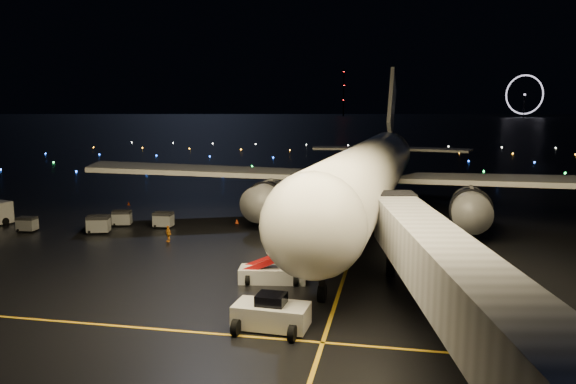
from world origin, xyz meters
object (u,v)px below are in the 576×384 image
crew_c (168,234)px  baggage_cart_0 (163,220)px  baggage_cart_2 (122,218)px  baggage_cart_3 (27,224)px  airliner (373,137)px  belt_loader (273,259)px  pushback_tug (271,311)px  baggage_cart_1 (99,225)px

crew_c → baggage_cart_0: (-3.05, 5.92, 0.04)m
crew_c → baggage_cart_2: 9.94m
baggage_cart_2 → baggage_cart_3: (-8.37, -4.61, -0.05)m
airliner → baggage_cart_3: 38.65m
baggage_cart_0 → crew_c: bearing=-64.6°
belt_loader → crew_c: belt_loader is taller
pushback_tug → baggage_cart_1: 31.20m
belt_loader → baggage_cart_0: size_ratio=3.66×
belt_loader → baggage_cart_2: size_ratio=3.70×
airliner → baggage_cart_3: bearing=-155.0°
baggage_cart_0 → baggage_cart_2: (-4.89, 0.07, -0.01)m
crew_c → baggage_cart_3: size_ratio=0.86×
pushback_tug → baggage_cart_0: pushback_tug is taller
pushback_tug → baggage_cart_2: 33.62m
airliner → pushback_tug: airliner is taller
pushback_tug → belt_loader: bearing=106.0°
crew_c → baggage_cart_0: 6.66m
crew_c → baggage_cart_2: (-7.94, 5.99, 0.04)m
airliner → pushback_tug: bearing=-93.3°
pushback_tug → airliner: bearing=86.9°
airliner → baggage_cart_3: airliner is taller
pushback_tug → baggage_cart_0: (-17.64, 24.89, -0.20)m
pushback_tug → baggage_cart_3: (-30.90, 20.35, -0.26)m
airliner → baggage_cart_1: airliner is taller
baggage_cart_1 → baggage_cart_3: baggage_cart_1 is taller
crew_c → baggage_cart_1: (-8.49, 2.02, 0.13)m
pushback_tug → baggage_cart_3: 37.00m
airliner → crew_c: 25.62m
pushback_tug → crew_c: size_ratio=2.74×
pushback_tug → belt_loader: 8.88m
crew_c → baggage_cart_3: 16.36m
baggage_cart_3 → baggage_cart_1: bearing=1.0°
baggage_cart_2 → baggage_cart_1: bearing=-113.4°
crew_c → baggage_cart_2: baggage_cart_2 is taller
baggage_cart_1 → crew_c: bearing=-28.7°
baggage_cart_1 → baggage_cart_0: bearing=20.3°
crew_c → airliner: bearing=74.5°
airliner → belt_loader: bearing=-99.7°
crew_c → baggage_cart_2: size_ratio=0.81×
baggage_cart_0 → baggage_cart_3: bearing=-162.9°
airliner → baggage_cart_1: 31.43m
crew_c → baggage_cart_0: baggage_cart_0 is taller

